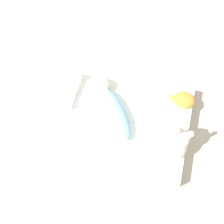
{
  "coord_description": "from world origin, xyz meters",
  "views": [
    {
      "loc": [
        -0.19,
        0.61,
        1.71
      ],
      "look_at": [
        -0.02,
        0.01,
        0.26
      ],
      "focal_mm": 35.0,
      "sensor_mm": 36.0,
      "label": 1
    }
  ],
  "objects_px": {
    "pillow": "(54,86)",
    "turtle_plush": "(183,100)",
    "swaddled_baby": "(111,107)",
    "bunny_plush": "(173,143)"
  },
  "relations": [
    {
      "from": "swaddled_baby",
      "to": "bunny_plush",
      "type": "distance_m",
      "value": 0.49
    },
    {
      "from": "bunny_plush",
      "to": "turtle_plush",
      "type": "xyz_separation_m",
      "value": [
        -0.04,
        -0.39,
        -0.1
      ]
    },
    {
      "from": "pillow",
      "to": "turtle_plush",
      "type": "distance_m",
      "value": 0.98
    },
    {
      "from": "pillow",
      "to": "turtle_plush",
      "type": "xyz_separation_m",
      "value": [
        -0.96,
        -0.16,
        -0.01
      ]
    },
    {
      "from": "pillow",
      "to": "turtle_plush",
      "type": "height_order",
      "value": "pillow"
    },
    {
      "from": "swaddled_baby",
      "to": "bunny_plush",
      "type": "bearing_deg",
      "value": -148.93
    },
    {
      "from": "bunny_plush",
      "to": "turtle_plush",
      "type": "relative_size",
      "value": 1.95
    },
    {
      "from": "pillow",
      "to": "swaddled_baby",
      "type": "bearing_deg",
      "value": 173.36
    },
    {
      "from": "swaddled_baby",
      "to": "pillow",
      "type": "bearing_deg",
      "value": 45.14
    },
    {
      "from": "swaddled_baby",
      "to": "turtle_plush",
      "type": "bearing_deg",
      "value": -104.54
    }
  ]
}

